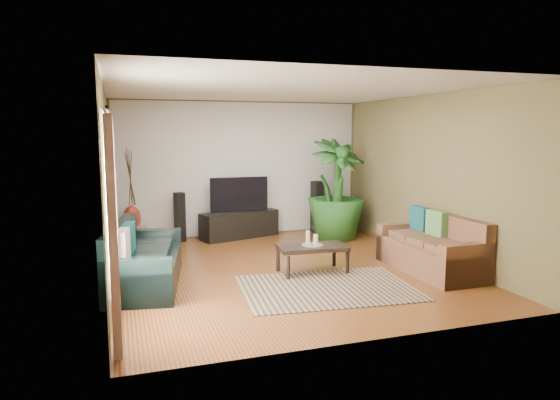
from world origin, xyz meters
name	(u,v)px	position (x,y,z in m)	size (l,w,h in m)	color
floor	(284,270)	(0.00, 0.00, 0.00)	(5.50, 5.50, 0.00)	brown
ceiling	(284,90)	(0.00, 0.00, 2.70)	(5.50, 5.50, 0.00)	white
wall_back	(241,169)	(0.00, 2.75, 1.35)	(5.00, 5.00, 0.00)	brown
wall_front	(374,209)	(0.00, -2.75, 1.35)	(5.00, 5.00, 0.00)	brown
wall_left	(108,188)	(-2.50, 0.00, 1.35)	(5.50, 5.50, 0.00)	brown
wall_right	(428,177)	(2.50, 0.00, 1.35)	(5.50, 5.50, 0.00)	brown
backwall_panel	(241,169)	(0.00, 2.74, 1.35)	(4.90, 4.90, 0.00)	white
window_pane	(107,199)	(-2.48, -1.60, 1.40)	(1.80, 1.80, 0.00)	white
curtain_near	(113,237)	(-2.43, -2.35, 1.15)	(0.08, 0.35, 2.20)	gray
curtain_far	(114,212)	(-2.43, -0.85, 1.15)	(0.08, 0.35, 2.20)	gray
curtain_rod	(108,111)	(-2.43, -1.60, 2.30)	(0.03, 0.03, 1.90)	black
sofa_left	(146,255)	(-2.04, -0.13, 0.42)	(1.99, 0.85, 0.85)	black
sofa_right	(431,244)	(2.07, -0.77, 0.42)	(1.80, 0.81, 0.85)	brown
area_rug	(327,288)	(0.26, -1.05, 0.01)	(2.30, 1.63, 0.01)	#A48260
coffee_table	(312,259)	(0.36, -0.27, 0.21)	(1.01, 0.55, 0.41)	black
candle_tray	(312,245)	(0.36, -0.27, 0.42)	(0.31, 0.31, 0.01)	gray
candle_tall	(308,238)	(0.30, -0.24, 0.53)	(0.06, 0.06, 0.20)	white
candle_mid	(316,240)	(0.40, -0.31, 0.51)	(0.06, 0.06, 0.16)	white
candle_short	(315,239)	(0.43, -0.21, 0.49)	(0.06, 0.06, 0.13)	white
tv_stand	(239,224)	(-0.10, 2.50, 0.26)	(1.58, 0.47, 0.53)	black
television	(239,194)	(-0.10, 2.50, 0.87)	(1.16, 0.06, 0.68)	black
speaker_left	(180,217)	(-1.27, 2.50, 0.47)	(0.17, 0.19, 0.95)	black
speaker_right	(317,207)	(1.57, 2.50, 0.54)	(0.19, 0.22, 1.08)	black
potted_plant	(336,189)	(1.68, 1.81, 0.98)	(1.10, 1.10, 1.96)	#1C4C19
plant_pot	(335,231)	(1.68, 1.81, 0.14)	(0.36, 0.36, 0.28)	black
pedestal	(133,236)	(-2.15, 2.39, 0.18)	(0.36, 0.36, 0.36)	gray
vase	(132,218)	(-2.15, 2.39, 0.52)	(0.33, 0.33, 0.46)	maroon
side_table	(130,247)	(-2.22, 1.08, 0.28)	(0.53, 0.53, 0.57)	brown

